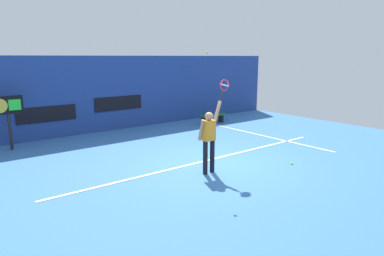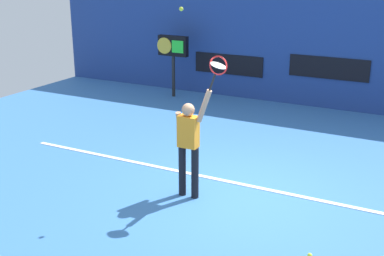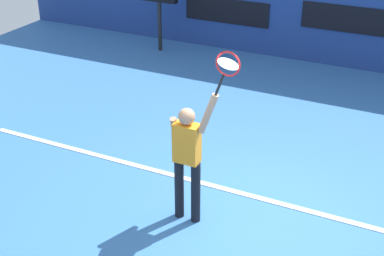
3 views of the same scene
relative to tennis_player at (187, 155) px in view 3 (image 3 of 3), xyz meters
name	(u,v)px [view 3 (image 3 of 3)]	position (x,y,z in m)	size (l,w,h in m)	color
ground_plane	(247,215)	(0.73, 0.42, -1.01)	(18.00, 18.00, 0.00)	#3870B2
sponsor_banner_center	(350,20)	(0.73, 6.79, 0.14)	(2.20, 0.03, 0.60)	black
sponsor_banner_portside	(226,11)	(-2.27, 6.79, -0.03)	(2.20, 0.03, 0.60)	black
court_baseline	(258,198)	(0.73, 0.88, -1.00)	(10.00, 0.10, 0.01)	white
tennis_player	(187,155)	(0.00, 0.00, 0.00)	(0.68, 0.31, 1.97)	black
tennis_racket	(227,66)	(0.52, 0.00, 1.33)	(0.40, 0.27, 0.63)	black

